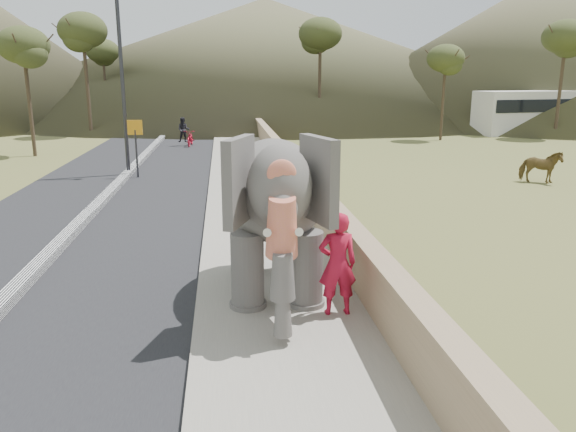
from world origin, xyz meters
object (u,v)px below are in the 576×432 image
object	(u,v)px
cow	(540,167)
lamppost	(128,58)
motorcyclist	(188,135)
elephant_and_man	(275,212)

from	to	relation	value
cow	lamppost	bearing A→B (deg)	101.09
lamppost	motorcyclist	world-z (taller)	lamppost
lamppost	elephant_and_man	bearing A→B (deg)	-71.75
elephant_and_man	motorcyclist	bearing A→B (deg)	97.10
lamppost	cow	distance (m)	17.22
elephant_and_man	cow	bearing A→B (deg)	42.23
elephant_and_man	motorcyclist	size ratio (longest dim) A/B	2.24
lamppost	motorcyclist	distance (m)	11.03
cow	elephant_and_man	xyz separation A→B (m)	(-11.54, -10.48, 1.00)
cow	motorcyclist	bearing A→B (deg)	70.70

